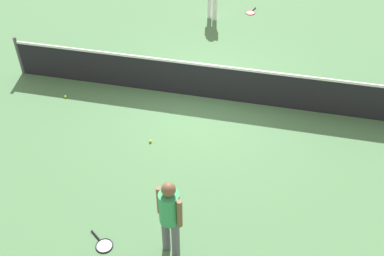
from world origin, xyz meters
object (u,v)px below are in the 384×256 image
Objects in this scene: player_near_side at (170,214)px; tennis_ball_midcourt at (65,97)px; tennis_racket_near_player at (103,245)px; tennis_racket_far_player at (251,12)px; tennis_ball_by_net at (150,141)px.

tennis_ball_midcourt is at bearing 134.52° from player_near_side.
player_near_side is 1.57m from tennis_racket_near_player.
tennis_racket_near_player and tennis_racket_far_player have the same top height.
tennis_ball_by_net is at bearing 89.45° from tennis_racket_near_player.
tennis_racket_far_player is at bearing 88.74° from player_near_side.
tennis_racket_near_player is at bearing -90.55° from tennis_ball_by_net.
tennis_ball_midcourt reaches higher than tennis_racket_near_player.
tennis_ball_midcourt is at bearing -124.60° from tennis_racket_far_player.
player_near_side is 9.55m from tennis_racket_far_player.
tennis_racket_near_player is 2.80m from tennis_ball_by_net.
tennis_ball_by_net is (-1.38, -6.85, 0.02)m from tennis_racket_far_player.
player_near_side is at bearing -66.08° from tennis_ball_by_net.
player_near_side is at bearing -45.48° from tennis_ball_midcourt.
tennis_racket_near_player is 0.94× the size of tennis_racket_far_player.
tennis_ball_by_net is (0.03, 2.80, 0.02)m from tennis_racket_near_player.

